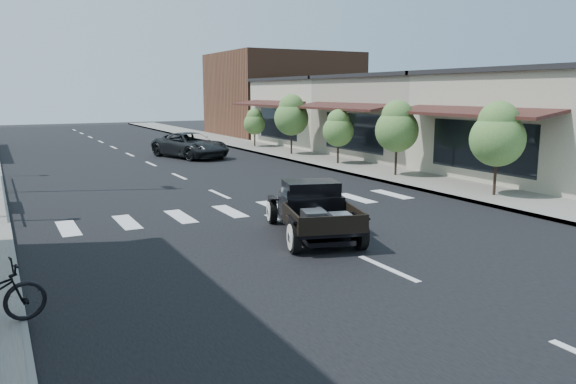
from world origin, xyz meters
name	(u,v)px	position (x,y,z in m)	size (l,w,h in m)	color
ground	(316,238)	(0.00, 0.00, 0.00)	(120.00, 120.00, 0.00)	black
road	(161,169)	(0.00, 15.00, 0.01)	(14.00, 80.00, 0.02)	black
road_markings	(194,183)	(0.00, 10.00, 0.00)	(12.00, 60.00, 0.06)	silver
sidewalk_right	(310,158)	(8.50, 15.00, 0.07)	(3.00, 80.00, 0.15)	gray
storefront_near	(565,126)	(15.00, 4.00, 2.25)	(10.00, 9.00, 4.50)	beige
storefront_mid	(425,118)	(15.00, 13.00, 2.25)	(10.00, 9.00, 4.50)	#A69D8B
storefront_far	(340,113)	(15.00, 22.00, 2.25)	(10.00, 9.00, 4.50)	beige
far_building_right	(282,95)	(15.50, 32.00, 3.50)	(11.00, 10.00, 7.00)	brown
small_tree_a	(497,150)	(8.30, 1.68, 1.73)	(1.90, 1.90, 3.17)	#4D7736
small_tree_b	(397,139)	(8.30, 7.19, 1.72)	(1.88, 1.88, 3.14)	#4D7736
small_tree_c	(338,137)	(8.30, 11.85, 1.47)	(1.58, 1.58, 2.63)	#4D7736
small_tree_d	(291,125)	(8.30, 16.89, 1.82)	(2.01, 2.01, 3.35)	#4D7736
small_tree_e	(255,128)	(8.30, 22.09, 1.36)	(1.45, 1.45, 2.42)	#4D7736
hotrod_pickup	(313,209)	(-0.01, 0.18, 0.74)	(1.98, 4.25, 1.47)	black
second_car	(190,145)	(2.77, 18.83, 0.72)	(2.38, 5.15, 1.43)	black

